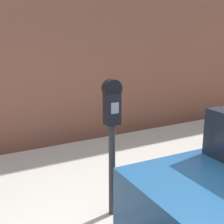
{
  "coord_description": "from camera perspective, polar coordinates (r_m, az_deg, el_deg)",
  "views": [
    {
      "loc": [
        -1.77,
        -1.73,
        2.24
      ],
      "look_at": [
        -0.22,
        1.13,
        1.39
      ],
      "focal_mm": 50.0,
      "sensor_mm": 36.0,
      "label": 1
    }
  ],
  "objects": [
    {
      "name": "sidewalk",
      "position": [
        4.83,
        -3.86,
        -11.99
      ],
      "size": [
        24.0,
        2.8,
        0.15
      ],
      "color": "#BCB7AD",
      "rests_on": "ground_plane"
    },
    {
      "name": "parking_meter",
      "position": [
        3.42,
        0.0,
        -2.88
      ],
      "size": [
        0.2,
        0.13,
        1.6
      ],
      "color": "#2D2D30",
      "rests_on": "sidewalk"
    }
  ]
}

